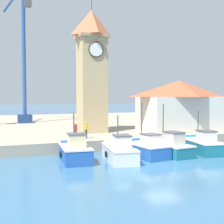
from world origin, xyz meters
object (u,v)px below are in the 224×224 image
(dock_worker_along_quay, at_px, (75,131))
(fishing_boat_mid_left, at_px, (168,147))
(warehouse_right, at_px, (179,105))
(fishing_boat_left_outer, at_px, (120,152))
(clock_tower, at_px, (92,68))
(fishing_boat_far_left, at_px, (75,151))
(fishing_boat_center, at_px, (201,144))
(dock_worker_near_tower, at_px, (86,130))
(fishing_boat_left_inner, at_px, (146,148))
(port_crane_near, at_px, (24,69))

(dock_worker_along_quay, bearing_deg, fishing_boat_mid_left, -33.29)
(warehouse_right, xyz_separation_m, dock_worker_along_quay, (-13.06, -2.97, -2.13))
(fishing_boat_left_outer, height_order, clock_tower, clock_tower)
(fishing_boat_far_left, xyz_separation_m, fishing_boat_center, (11.61, -0.31, -0.07))
(warehouse_right, bearing_deg, dock_worker_near_tower, -168.06)
(fishing_boat_left_inner, distance_m, dock_worker_along_quay, 6.91)
(fishing_boat_mid_left, bearing_deg, fishing_boat_left_inner, -174.92)
(fishing_boat_center, bearing_deg, fishing_boat_mid_left, 177.29)
(clock_tower, distance_m, warehouse_right, 10.93)
(fishing_boat_center, xyz_separation_m, clock_tower, (-7.25, 9.98, 7.47))
(port_crane_near, bearing_deg, fishing_boat_mid_left, -68.19)
(fishing_boat_far_left, xyz_separation_m, dock_worker_along_quay, (1.15, 4.49, 1.09))
(clock_tower, relative_size, port_crane_near, 0.74)
(fishing_boat_mid_left, bearing_deg, fishing_boat_far_left, 178.96)
(fishing_boat_center, relative_size, dock_worker_along_quay, 3.32)
(fishing_boat_mid_left, bearing_deg, port_crane_near, 111.81)
(fishing_boat_mid_left, bearing_deg, dock_worker_along_quay, 146.71)
(fishing_boat_mid_left, bearing_deg, dock_worker_near_tower, 139.21)
(dock_worker_near_tower, xyz_separation_m, dock_worker_along_quay, (-1.16, -0.45, 0.00))
(fishing_boat_mid_left, distance_m, dock_worker_near_tower, 7.88)
(fishing_boat_left_inner, bearing_deg, port_crane_near, 106.99)
(warehouse_right, bearing_deg, fishing_boat_mid_left, -128.24)
(fishing_boat_left_inner, distance_m, clock_tower, 12.60)
(dock_worker_near_tower, bearing_deg, dock_worker_along_quay, -158.63)
(fishing_boat_left_inner, xyz_separation_m, fishing_boat_mid_left, (2.26, 0.20, -0.02))
(port_crane_near, xyz_separation_m, dock_worker_near_tower, (3.93, -19.47, -7.09))
(fishing_boat_center, xyz_separation_m, warehouse_right, (2.61, 7.77, 3.28))
(fishing_boat_left_outer, bearing_deg, port_crane_near, 101.00)
(fishing_boat_mid_left, xyz_separation_m, clock_tower, (-3.86, 9.82, 7.50))
(fishing_boat_center, relative_size, dock_worker_near_tower, 3.32)
(fishing_boat_far_left, distance_m, clock_tower, 12.93)
(warehouse_right, bearing_deg, port_crane_near, 133.02)
(dock_worker_along_quay, bearing_deg, warehouse_right, 12.82)
(fishing_boat_far_left, height_order, port_crane_near, port_crane_near)
(fishing_boat_center, relative_size, clock_tower, 0.36)
(fishing_boat_left_outer, height_order, fishing_boat_mid_left, fishing_boat_mid_left)
(fishing_boat_far_left, distance_m, fishing_boat_center, 11.61)
(fishing_boat_left_inner, bearing_deg, warehouse_right, 43.41)
(dock_worker_near_tower, bearing_deg, port_crane_near, 101.40)
(fishing_boat_left_outer, xyz_separation_m, dock_worker_near_tower, (-1.02, 5.97, 1.14))
(fishing_boat_mid_left, xyz_separation_m, dock_worker_along_quay, (-7.06, 4.64, 1.18))
(port_crane_near, bearing_deg, clock_tower, -67.96)
(fishing_boat_mid_left, xyz_separation_m, fishing_boat_center, (3.39, -0.16, 0.02))
(fishing_boat_center, bearing_deg, fishing_boat_left_outer, -175.06)
(port_crane_near, xyz_separation_m, dock_worker_along_quay, (2.76, -19.93, -7.09))
(clock_tower, xyz_separation_m, warehouse_right, (9.85, -2.21, -4.19))
(fishing_boat_left_inner, relative_size, fishing_boat_center, 0.87)
(fishing_boat_left_inner, bearing_deg, fishing_boat_far_left, 176.64)
(warehouse_right, height_order, dock_worker_along_quay, warehouse_right)
(fishing_boat_mid_left, height_order, fishing_boat_center, fishing_boat_mid_left)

